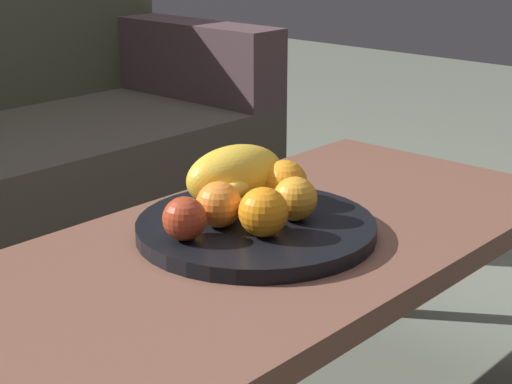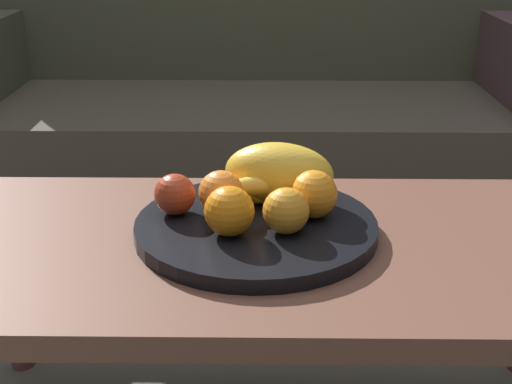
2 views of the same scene
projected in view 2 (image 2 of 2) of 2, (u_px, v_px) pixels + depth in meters
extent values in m
cube|color=brown|center=(273.00, 251.00, 1.14)|extent=(1.14, 0.56, 0.04)
cylinder|color=brown|center=(13.00, 288.00, 1.44)|extent=(0.05, 0.05, 0.38)
cube|color=#453F35|center=(250.00, 161.00, 2.13)|extent=(1.70, 0.70, 0.40)
cylinder|color=black|center=(256.00, 228.00, 1.15)|extent=(0.39, 0.39, 0.03)
ellipsoid|color=yellow|center=(279.00, 173.00, 1.20)|extent=(0.20, 0.14, 0.10)
sphere|color=orange|center=(229.00, 211.00, 1.08)|extent=(0.08, 0.08, 0.08)
sphere|color=orange|center=(286.00, 211.00, 1.09)|extent=(0.07, 0.07, 0.07)
sphere|color=orange|center=(313.00, 194.00, 1.14)|extent=(0.08, 0.08, 0.08)
sphere|color=orange|center=(221.00, 193.00, 1.15)|extent=(0.07, 0.07, 0.07)
sphere|color=#AD3A1E|center=(175.00, 194.00, 1.15)|extent=(0.07, 0.07, 0.07)
ellipsoid|color=yellow|center=(256.00, 194.00, 1.20)|extent=(0.15, 0.04, 0.03)
ellipsoid|color=yellow|center=(251.00, 194.00, 1.20)|extent=(0.15, 0.09, 0.03)
ellipsoid|color=yellow|center=(267.00, 184.00, 1.17)|extent=(0.15, 0.07, 0.03)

